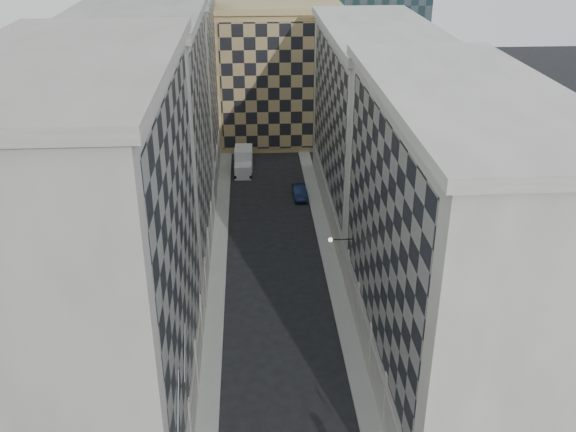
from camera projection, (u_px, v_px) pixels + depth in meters
name	position (u px, v px, depth m)	size (l,w,h in m)	color
sidewalk_west	(218.00, 271.00, 58.58)	(1.50, 100.00, 0.15)	gray
sidewalk_east	(332.00, 268.00, 59.17)	(1.50, 100.00, 0.15)	gray
bldg_left_a	(95.00, 268.00, 36.07)	(10.80, 22.80, 23.70)	gray
bldg_left_b	(148.00, 145.00, 56.05)	(10.80, 22.80, 22.70)	gray
bldg_left_c	(174.00, 87.00, 76.02)	(10.80, 22.80, 21.70)	gray
bldg_right_a	(451.00, 246.00, 41.54)	(10.80, 26.80, 20.70)	#A9A59B
bldg_right_b	(375.00, 125.00, 65.99)	(10.80, 28.80, 19.70)	#A9A59B
tan_block	(277.00, 72.00, 88.93)	(16.80, 14.80, 18.80)	tan
flagpoles_left	(182.00, 376.00, 33.53)	(0.10, 6.33, 2.33)	gray
bracket_lamp	(333.00, 240.00, 51.06)	(1.98, 0.36, 0.36)	black
box_truck	(244.00, 162.00, 80.14)	(2.33, 5.39, 2.92)	silver
dark_car	(299.00, 192.00, 73.24)	(1.44, 4.13, 1.36)	#111B3E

